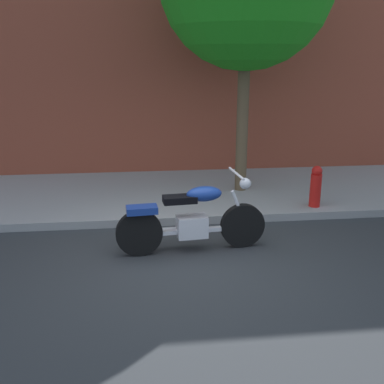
% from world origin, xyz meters
% --- Properties ---
extents(ground_plane, '(60.00, 60.00, 0.00)m').
position_xyz_m(ground_plane, '(0.00, 0.00, 0.00)').
color(ground_plane, '#303335').
extents(sidewalk, '(18.23, 3.35, 0.14)m').
position_xyz_m(sidewalk, '(0.00, 3.09, 0.07)').
color(sidewalk, '#979797').
rests_on(sidewalk, ground).
extents(building_facade, '(18.23, 0.50, 7.38)m').
position_xyz_m(building_facade, '(0.00, 5.02, 3.69)').
color(building_facade, brown).
rests_on(building_facade, ground).
extents(motorcycle, '(2.23, 0.70, 1.17)m').
position_xyz_m(motorcycle, '(0.15, 0.37, 0.49)').
color(motorcycle, black).
rests_on(motorcycle, ground).
extents(fire_hydrant, '(0.20, 0.20, 0.91)m').
position_xyz_m(fire_hydrant, '(2.57, 1.76, 0.46)').
color(fire_hydrant, red).
rests_on(fire_hydrant, ground).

